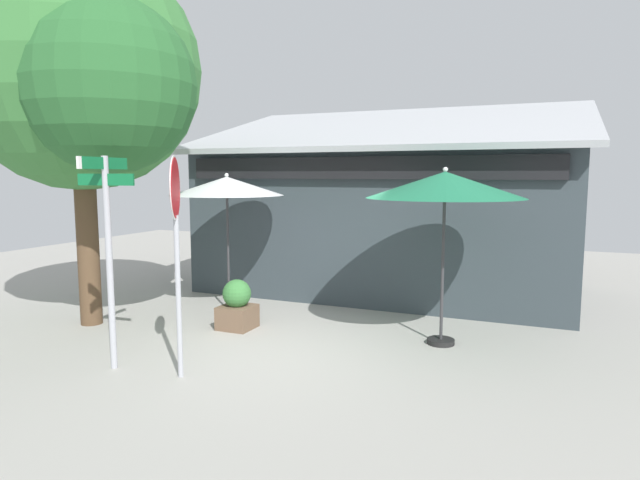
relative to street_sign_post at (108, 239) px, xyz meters
The scene contains 8 objects.
ground_plane 3.14m from the street_sign_post, 39.93° to the left, with size 28.00×28.00×0.10m, color #9E9B93.
cafe_building 7.05m from the street_sign_post, 73.13° to the left, with size 8.66×4.94×4.46m.
street_sign_post is the anchor object (origin of this frame).
stop_sign 1.11m from the street_sign_post, ahead, with size 0.43×0.73×2.96m.
patio_umbrella_ivory_left 3.42m from the street_sign_post, 94.05° to the left, with size 2.21×2.21×2.74m.
patio_umbrella_forest_green_center 5.03m from the street_sign_post, 35.88° to the left, with size 2.47×2.47×2.83m.
shade_tree 3.49m from the street_sign_post, 140.50° to the left, with size 4.62×4.18×6.61m.
sidewalk_planter 2.84m from the street_sign_post, 77.18° to the left, with size 0.58×0.58×0.88m.
Camera 1 is at (3.67, -7.29, 2.72)m, focal length 30.63 mm.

